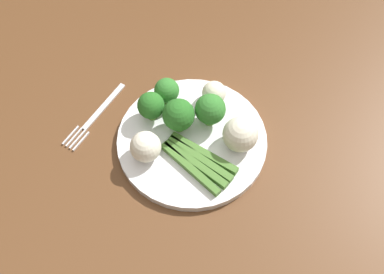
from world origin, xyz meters
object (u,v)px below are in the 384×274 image
at_px(plate, 192,141).
at_px(cauliflower_near_fork, 146,147).
at_px(fork, 96,116).
at_px(cauliflower_right, 240,134).
at_px(broccoli_back, 210,110).
at_px(broccoli_near_center, 167,91).
at_px(broccoli_front, 151,106).
at_px(dining_table, 193,175).
at_px(broccoli_outer_edge, 179,115).
at_px(asparagus_bundle, 197,161).
at_px(cauliflower_left, 214,93).

bearing_deg(plate, cauliflower_near_fork, 41.29).
height_order(plate, fork, plate).
bearing_deg(cauliflower_right, broccoli_back, -23.79).
distance_m(broccoli_back, broccoli_near_center, 0.09).
height_order(plate, cauliflower_right, cauliflower_right).
xyz_separation_m(broccoli_front, broccoli_near_center, (-0.01, -0.04, -0.00)).
xyz_separation_m(broccoli_back, cauliflower_right, (-0.06, 0.03, -0.01)).
bearing_deg(cauliflower_right, broccoli_near_center, -16.96).
bearing_deg(cauliflower_near_fork, cauliflower_right, -153.48).
relative_size(plate, cauliflower_right, 4.31).
bearing_deg(cauliflower_right, fork, 4.25).
bearing_deg(dining_table, broccoli_near_center, -44.57).
height_order(plate, cauliflower_near_fork, cauliflower_near_fork).
bearing_deg(broccoli_near_center, broccoli_back, 168.24).
bearing_deg(plate, dining_table, 117.20).
xyz_separation_m(broccoli_outer_edge, cauliflower_near_fork, (0.03, 0.07, -0.01)).
xyz_separation_m(dining_table, cauliflower_right, (-0.08, -0.03, 0.15)).
bearing_deg(broccoli_front, asparagus_bundle, 149.16).
distance_m(broccoli_back, cauliflower_left, 0.05).
bearing_deg(dining_table, broccoli_front, -20.07).
xyz_separation_m(broccoli_back, fork, (0.21, 0.05, -0.05)).
relative_size(dining_table, cauliflower_near_fork, 23.71).
height_order(plate, broccoli_front, broccoli_front).
height_order(broccoli_front, cauliflower_near_fork, broccoli_front).
relative_size(asparagus_bundle, cauliflower_left, 3.18).
height_order(broccoli_front, cauliflower_right, cauliflower_right).
bearing_deg(broccoli_back, fork, 12.99).
bearing_deg(broccoli_back, broccoli_front, 12.66).
xyz_separation_m(broccoli_near_center, fork, (0.12, 0.07, -0.04)).
bearing_deg(fork, broccoli_near_center, 132.42).
distance_m(broccoli_front, broccoli_outer_edge, 0.05).
bearing_deg(cauliflower_near_fork, broccoli_front, -75.69).
height_order(dining_table, broccoli_near_center, broccoli_near_center).
relative_size(broccoli_front, broccoli_near_center, 1.06).
bearing_deg(broccoli_front, dining_table, 159.93).
relative_size(broccoli_front, cauliflower_near_fork, 1.11).
bearing_deg(broccoli_outer_edge, broccoli_near_center, -50.41).
bearing_deg(cauliflower_left, broccoli_back, 98.88).
distance_m(asparagus_bundle, cauliflower_near_fork, 0.09).
xyz_separation_m(broccoli_near_center, broccoli_outer_edge, (-0.04, 0.05, 0.01)).
distance_m(asparagus_bundle, broccoli_outer_edge, 0.09).
height_order(cauliflower_near_fork, fork, cauliflower_near_fork).
distance_m(broccoli_front, cauliflower_near_fork, 0.08).
bearing_deg(asparagus_bundle, broccoli_back, 113.44).
bearing_deg(broccoli_outer_edge, broccoli_back, -147.99).
relative_size(dining_table, broccoli_near_center, 22.75).
xyz_separation_m(broccoli_near_center, cauliflower_left, (-0.08, -0.03, -0.01)).
bearing_deg(plate, broccoli_back, -113.01).
xyz_separation_m(broccoli_front, cauliflower_right, (-0.16, 0.00, -0.00)).
bearing_deg(asparagus_bundle, broccoli_front, 168.88).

